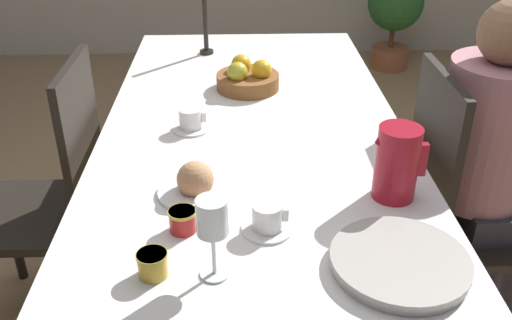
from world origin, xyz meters
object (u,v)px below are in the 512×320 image
person_seated (496,153)px  jam_jar_red (183,219)px  bread_plate (196,183)px  candlestick_tall (205,25)px  jam_jar_amber (153,263)px  wine_glass_water (212,221)px  fruit_bowl (247,78)px  chair_opposite (56,196)px  teacup_across (191,121)px  red_pitcher (397,162)px  potted_plant (395,12)px  chair_person_side (459,210)px  teacup_near_person (267,219)px  serving_tray (400,262)px

person_seated → jam_jar_red: person_seated is taller
bread_plate → candlestick_tall: size_ratio=0.64×
jam_jar_amber → jam_jar_red: size_ratio=1.00×
bread_plate → candlestick_tall: bearing=90.9°
wine_glass_water → candlestick_tall: bearing=93.0°
fruit_bowl → candlestick_tall: 0.45m
chair_opposite → candlestick_tall: 0.98m
chair_opposite → teacup_across: chair_opposite is taller
jam_jar_amber → candlestick_tall: (0.06, 1.45, 0.09)m
person_seated → fruit_bowl: size_ratio=5.04×
red_pitcher → potted_plant: 3.08m
jam_jar_amber → candlestick_tall: size_ratio=0.21×
chair_person_side → candlestick_tall: (-0.85, 0.90, 0.36)m
red_pitcher → wine_glass_water: size_ratio=1.04×
person_seated → candlestick_tall: 1.29m
wine_glass_water → candlestick_tall: (-0.08, 1.45, -0.02)m
teacup_near_person → candlestick_tall: 1.32m
red_pitcher → person_seated: bearing=36.1°
serving_tray → jam_jar_red: size_ratio=4.51×
chair_person_side → fruit_bowl: size_ratio=4.17×
red_pitcher → potted_plant: bearing=75.2°
candlestick_tall → jam_jar_red: bearing=-90.2°
jam_jar_red → fruit_bowl: (0.17, 0.88, 0.01)m
fruit_bowl → potted_plant: size_ratio=0.33×
person_seated → potted_plant: (0.37, 2.65, -0.26)m
teacup_across → jam_jar_red: 0.55m
teacup_across → candlestick_tall: 0.75m
teacup_across → fruit_bowl: size_ratio=0.53×
jam_jar_red → fruit_bowl: 0.90m
person_seated → wine_glass_water: bearing=-55.6°
chair_person_side → serving_tray: bearing=-33.8°
wine_glass_water → serving_tray: (0.40, 0.01, -0.13)m
bread_plate → fruit_bowl: (0.15, 0.72, 0.01)m
person_seated → serving_tray: 0.75m
teacup_across → jam_jar_red: bearing=-88.3°
chair_person_side → person_seated: bearing=110.2°
person_seated → jam_jar_red: 1.04m
jam_jar_amber → fruit_bowl: size_ratio=0.29×
bread_plate → potted_plant: bread_plate is taller
wine_glass_water → serving_tray: 0.42m
bread_plate → jam_jar_red: bearing=-97.5°
teacup_across → fruit_bowl: bearing=60.6°
serving_tray → person_seated: bearing=51.6°
teacup_near_person → red_pitcher: bearing=22.2°
wine_glass_water → potted_plant: 3.50m
chair_person_side → person_seated: 0.22m
chair_opposite → red_pitcher: chair_opposite is taller
jam_jar_red → serving_tray: bearing=-17.7°
chair_opposite → teacup_near_person: size_ratio=7.86×
teacup_near_person → jam_jar_amber: size_ratio=1.83×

